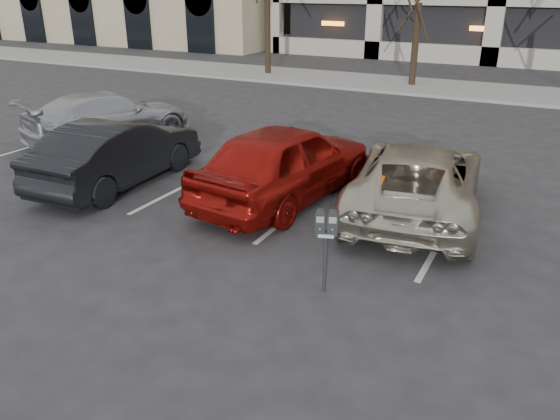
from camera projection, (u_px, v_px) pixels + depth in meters
ground at (337, 255)px, 8.98m from camera, size 140.00×140.00×0.00m
sidewalk at (485, 92)px, 22.06m from camera, size 80.00×4.00×0.12m
stall_lines at (316, 195)px, 11.45m from camera, size 16.90×5.20×0.00m
parking_meter at (326, 231)px, 7.55m from camera, size 0.34×0.23×1.25m
suv_silver at (417, 179)px, 10.39m from camera, size 2.98×5.21×1.38m
car_red at (286, 161)px, 11.01m from camera, size 2.43×4.88×1.60m
car_dark at (118, 152)px, 11.91m from camera, size 1.73×4.40×1.43m
car_silver at (109, 116)px, 15.28m from camera, size 3.44×5.04×1.35m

